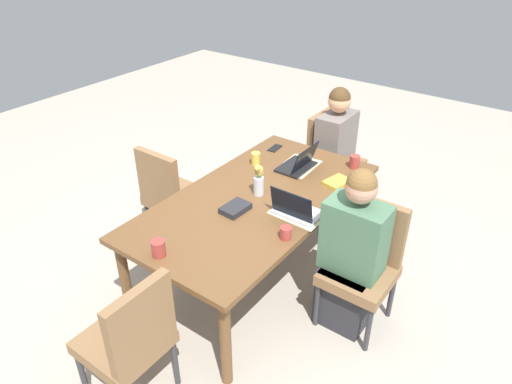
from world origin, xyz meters
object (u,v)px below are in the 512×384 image
(laptop_far_left_mid, at_px, (296,210))
(coffee_mug_near_right, at_px, (158,248))
(person_head_left_left_near, at_px, (334,157))
(coffee_mug_centre_left, at_px, (256,159))
(chair_head_right_right_near, at_px, (131,337))
(coffee_mug_centre_right, at_px, (286,233))
(chair_head_left_left_near, at_px, (330,155))
(flower_vase, at_px, (259,178))
(coffee_mug_near_left, at_px, (355,162))
(dining_table, at_px, (256,206))
(book_blue_cover, at_px, (337,182))
(chair_far_left_mid, at_px, (365,259))
(phone_black, at_px, (275,148))
(chair_near_left_far, at_px, (170,192))
(person_far_left_mid, at_px, (352,258))
(laptop_head_left_left_near, at_px, (299,164))
(book_red_cover, at_px, (235,208))

(laptop_far_left_mid, bearing_deg, coffee_mug_near_right, -27.11)
(person_head_left_left_near, xyz_separation_m, coffee_mug_centre_left, (0.85, -0.28, 0.25))
(chair_head_right_right_near, distance_m, coffee_mug_centre_right, 1.10)
(person_head_left_left_near, relative_size, laptop_far_left_mid, 3.73)
(laptop_far_left_mid, bearing_deg, coffee_mug_centre_left, -123.84)
(chair_head_left_left_near, relative_size, flower_vase, 3.54)
(flower_vase, bearing_deg, coffee_mug_near_right, -4.29)
(coffee_mug_near_left, bearing_deg, chair_head_right_right_near, -7.41)
(dining_table, bearing_deg, book_blue_cover, 144.36)
(dining_table, bearing_deg, chair_head_right_right_near, 3.88)
(chair_far_left_mid, distance_m, phone_black, 1.38)
(chair_near_left_far, height_order, flower_vase, flower_vase)
(laptop_far_left_mid, height_order, coffee_mug_centre_right, laptop_far_left_mid)
(chair_head_right_right_near, bearing_deg, coffee_mug_near_left, 172.59)
(chair_head_left_left_near, distance_m, coffee_mug_near_left, 0.73)
(chair_head_right_right_near, relative_size, phone_black, 6.00)
(chair_head_right_right_near, bearing_deg, coffee_mug_centre_right, 160.78)
(person_head_left_left_near, distance_m, coffee_mug_centre_right, 1.64)
(dining_table, bearing_deg, laptop_far_left_mid, 86.34)
(chair_head_right_right_near, distance_m, laptop_far_left_mid, 1.32)
(book_blue_cover, bearing_deg, laptop_far_left_mid, 10.08)
(chair_far_left_mid, relative_size, coffee_mug_near_right, 8.59)
(chair_near_left_far, distance_m, coffee_mug_near_right, 1.15)
(coffee_mug_near_right, relative_size, phone_black, 0.70)
(person_far_left_mid, relative_size, coffee_mug_near_right, 11.41)
(chair_head_right_right_near, relative_size, coffee_mug_near_right, 8.59)
(person_head_left_left_near, height_order, coffee_mug_near_left, person_head_left_left_near)
(chair_far_left_mid, relative_size, laptop_head_left_left_near, 2.81)
(coffee_mug_near_left, bearing_deg, coffee_mug_centre_right, 3.76)
(chair_far_left_mid, relative_size, chair_head_right_right_near, 1.00)
(dining_table, xyz_separation_m, coffee_mug_centre_right, (0.28, 0.44, 0.11))
(person_far_left_mid, bearing_deg, chair_head_left_left_near, -146.35)
(book_blue_cover, bearing_deg, chair_far_left_mid, 59.19)
(book_blue_cover, bearing_deg, chair_near_left_far, -51.62)
(laptop_far_left_mid, xyz_separation_m, coffee_mug_near_left, (-0.86, 0.01, 0.01))
(flower_vase, relative_size, coffee_mug_near_left, 2.39)
(book_blue_cover, bearing_deg, dining_table, -22.86)
(coffee_mug_centre_left, bearing_deg, coffee_mug_centre_right, 46.81)
(chair_near_left_far, bearing_deg, phone_black, 148.81)
(flower_vase, relative_size, book_blue_cover, 1.27)
(chair_head_right_right_near, xyz_separation_m, coffee_mug_near_right, (-0.41, -0.17, 0.28))
(phone_black, bearing_deg, book_blue_cover, 67.14)
(coffee_mug_centre_right, bearing_deg, person_head_left_left_near, -163.38)
(chair_head_left_left_near, bearing_deg, phone_black, -23.22)
(laptop_far_left_mid, xyz_separation_m, coffee_mug_centre_left, (-0.44, -0.66, 0.01))
(coffee_mug_near_right, distance_m, book_red_cover, 0.66)
(person_far_left_mid, distance_m, coffee_mug_centre_right, 0.51)
(person_far_left_mid, relative_size, phone_black, 7.97)
(coffee_mug_near_right, bearing_deg, chair_near_left_far, -137.32)
(chair_near_left_far, bearing_deg, laptop_far_left_mid, 91.62)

